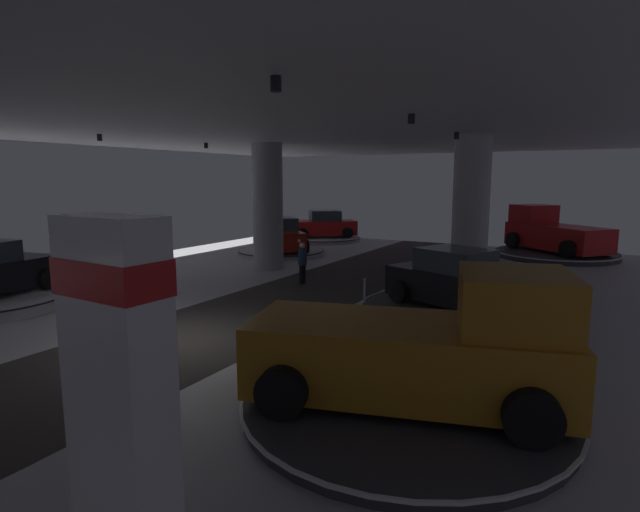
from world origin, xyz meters
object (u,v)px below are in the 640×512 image
object	(u,v)px
column_right	(471,213)
display_platform_deep_right	(556,254)
display_car_mid_right	(458,281)
display_platform_near_right	(405,404)
display_car_far_left	(281,235)
pickup_truck_near_right	(425,348)
brand_sign_pylon	(120,390)
display_platform_far_left	(281,252)
display_platform_deep_left	(323,239)
display_car_deep_left	(323,225)
pickup_truck_deep_right	(552,233)
column_left	(268,207)
visitor_walking_near	(302,260)
display_platform_mid_right	(458,310)

from	to	relation	value
column_right	display_platform_deep_right	size ratio (longest dim) A/B	0.92
display_car_mid_right	display_platform_near_right	bearing A→B (deg)	-83.04
column_right	display_car_far_left	xyz separation A→B (m)	(-10.59, 3.57, -1.74)
pickup_truck_near_right	brand_sign_pylon	bearing A→B (deg)	-108.95
display_car_far_left	display_platform_deep_right	distance (m)	14.19
brand_sign_pylon	display_platform_far_left	bearing A→B (deg)	119.52
display_platform_deep_left	display_car_deep_left	xyz separation A→B (m)	(0.02, 0.02, 0.87)
column_right	display_platform_near_right	xyz separation A→B (m)	(1.43, -10.56, -2.62)
brand_sign_pylon	display_car_mid_right	xyz separation A→B (m)	(0.52, 11.37, -0.87)
display_platform_deep_left	pickup_truck_deep_right	xyz separation A→B (m)	(13.47, 0.12, 1.08)
display_platform_deep_left	display_platform_deep_right	world-z (taller)	display_platform_deep_right
display_platform_near_right	pickup_truck_near_right	bearing A→B (deg)	15.95
display_car_far_left	pickup_truck_near_right	bearing A→B (deg)	-48.73
display_car_far_left	column_left	bearing A→B (deg)	-64.05
brand_sign_pylon	pickup_truck_near_right	bearing A→B (deg)	71.05
display_car_deep_left	pickup_truck_deep_right	bearing A→B (deg)	0.43
column_right	display_platform_far_left	world-z (taller)	column_right
visitor_walking_near	display_platform_near_right	bearing A→B (deg)	-49.28
display_car_far_left	pickup_truck_deep_right	bearing A→B (deg)	27.01
pickup_truck_near_right	display_car_deep_left	bearing A→B (deg)	123.12
column_right	brand_sign_pylon	size ratio (longest dim) A/B	1.51
display_platform_deep_left	visitor_walking_near	size ratio (longest dim) A/B	3.06
visitor_walking_near	pickup_truck_near_right	bearing A→B (deg)	-47.77
visitor_walking_near	brand_sign_pylon	bearing A→B (deg)	-66.05
column_right	brand_sign_pylon	bearing A→B (deg)	-89.67
column_right	display_platform_deep_right	distance (m)	10.31
column_right	display_car_deep_left	bearing A→B (deg)	139.49
display_car_far_left	display_platform_deep_left	bearing A→B (deg)	98.72
pickup_truck_deep_right	column_right	bearing A→B (deg)	-100.93
pickup_truck_near_right	visitor_walking_near	world-z (taller)	pickup_truck_near_right
display_platform_far_left	display_car_deep_left	distance (m)	6.43
pickup_truck_near_right	display_platform_deep_left	bearing A→B (deg)	123.20
brand_sign_pylon	display_platform_far_left	world-z (taller)	brand_sign_pylon
display_car_deep_left	visitor_walking_near	size ratio (longest dim) A/B	2.77
pickup_truck_near_right	pickup_truck_deep_right	world-z (taller)	pickup_truck_deep_right
display_car_deep_left	visitor_walking_near	xyz separation A→B (m)	(5.86, -12.18, -0.10)
display_car_far_left	display_platform_deep_right	size ratio (longest dim) A/B	0.71
display_car_far_left	display_platform_deep_left	size ratio (longest dim) A/B	0.87
column_right	display_platform_far_left	size ratio (longest dim) A/B	1.22
column_right	visitor_walking_near	bearing A→B (deg)	-157.63
pickup_truck_deep_right	display_platform_mid_right	bearing A→B (deg)	-95.28
display_car_far_left	display_platform_near_right	xyz separation A→B (m)	(12.02, -14.13, -0.88)
display_platform_deep_right	visitor_walking_near	size ratio (longest dim) A/B	3.78
brand_sign_pylon	display_platform_deep_left	distance (m)	27.72
display_platform_mid_right	visitor_walking_near	distance (m)	6.54
display_platform_deep_left	display_platform_mid_right	bearing A→B (deg)	-48.42
display_platform_deep_right	display_car_mid_right	size ratio (longest dim) A/B	1.31
display_car_deep_left	display_platform_near_right	distance (m)	24.19
pickup_truck_deep_right	pickup_truck_near_right	bearing A→B (deg)	-90.52
column_right	display_platform_deep_left	world-z (taller)	column_right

